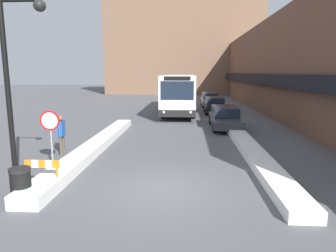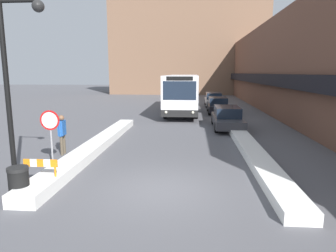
% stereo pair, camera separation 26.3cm
% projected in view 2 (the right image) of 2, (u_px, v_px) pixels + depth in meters
% --- Properties ---
extents(ground_plane, '(160.00, 160.00, 0.00)m').
position_uv_depth(ground_plane, '(161.00, 190.00, 9.34)').
color(ground_plane, '#515156').
extents(building_row_right, '(5.50, 60.00, 8.23)m').
position_uv_depth(building_row_right, '(280.00, 68.00, 31.35)').
color(building_row_right, brown).
rests_on(building_row_right, ground_plane).
extents(building_backdrop_far, '(26.00, 8.00, 16.61)m').
position_uv_depth(building_backdrop_far, '(188.00, 45.00, 51.59)').
color(building_backdrop_far, brown).
rests_on(building_backdrop_far, ground_plane).
extents(snow_bank_left, '(0.90, 13.14, 0.39)m').
position_uv_depth(snow_bank_left, '(97.00, 145.00, 14.34)').
color(snow_bank_left, silver).
rests_on(snow_bank_left, ground_plane).
extents(snow_bank_right, '(0.90, 12.41, 0.35)m').
position_uv_depth(snow_bank_right, '(253.00, 152.00, 13.14)').
color(snow_bank_right, silver).
rests_on(snow_bank_right, ground_plane).
extents(city_bus, '(2.72, 12.34, 3.39)m').
position_uv_depth(city_bus, '(183.00, 92.00, 27.26)').
color(city_bus, silver).
rests_on(city_bus, ground_plane).
extents(parked_car_front, '(1.80, 4.87, 1.42)m').
position_uv_depth(parked_car_front, '(227.00, 117.00, 19.56)').
color(parked_car_front, '#38383D').
rests_on(parked_car_front, ground_plane).
extents(parked_car_middle, '(1.81, 4.36, 1.42)m').
position_uv_depth(parked_car_middle, '(218.00, 105.00, 26.93)').
color(parked_car_middle, black).
rests_on(parked_car_middle, ground_plane).
extents(parked_car_back, '(1.80, 4.74, 1.47)m').
position_uv_depth(parked_car_back, '(214.00, 99.00, 32.51)').
color(parked_car_back, silver).
rests_on(parked_car_back, ground_plane).
extents(stop_sign, '(0.76, 0.08, 2.20)m').
position_uv_depth(stop_sign, '(50.00, 126.00, 11.39)').
color(stop_sign, gray).
rests_on(stop_sign, ground_plane).
extents(street_lamp, '(1.46, 0.36, 5.83)m').
position_uv_depth(street_lamp, '(15.00, 71.00, 9.20)').
color(street_lamp, black).
rests_on(street_lamp, ground_plane).
extents(pedestrian, '(0.25, 0.57, 1.77)m').
position_uv_depth(pedestrian, '(62.00, 131.00, 13.23)').
color(pedestrian, brown).
rests_on(pedestrian, ground_plane).
extents(trash_bin, '(0.59, 0.59, 0.95)m').
position_uv_depth(trash_bin, '(19.00, 183.00, 8.60)').
color(trash_bin, black).
rests_on(trash_bin, ground_plane).
extents(construction_barricade, '(1.10, 0.06, 0.94)m').
position_uv_depth(construction_barricade, '(41.00, 168.00, 9.37)').
color(construction_barricade, orange).
rests_on(construction_barricade, ground_plane).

